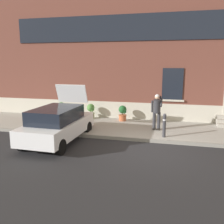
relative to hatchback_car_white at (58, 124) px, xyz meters
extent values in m
plane|color=#232326|center=(3.90, -0.08, -0.80)|extent=(80.00, 80.00, 0.00)
cube|color=#99968E|center=(3.90, 2.72, -0.72)|extent=(24.00, 3.60, 0.15)
cube|color=gray|center=(3.90, 0.86, -0.72)|extent=(24.00, 0.12, 0.15)
cube|color=brown|center=(3.90, 5.22, 2.95)|extent=(24.00, 1.40, 7.50)
cube|color=#BCB7A8|center=(3.90, 4.50, -0.25)|extent=(24.00, 0.08, 1.10)
cube|color=black|center=(4.64, 4.49, 1.40)|extent=(1.10, 0.06, 1.70)
cube|color=#BCB7A8|center=(4.64, 4.46, 0.50)|extent=(1.30, 0.12, 0.10)
cube|color=black|center=(3.90, 4.49, 4.40)|extent=(16.80, 0.06, 1.40)
cube|color=white|center=(0.00, 0.02, -0.18)|extent=(1.85, 4.04, 0.64)
cube|color=black|center=(0.00, -0.13, 0.42)|extent=(1.60, 2.44, 0.56)
cube|color=black|center=(0.05, 2.03, -0.40)|extent=(1.66, 0.14, 0.20)
cube|color=yellow|center=(0.05, 2.03, -0.22)|extent=(0.52, 0.03, 0.12)
cube|color=#B21414|center=(-0.70, 2.05, 0.04)|extent=(0.16, 0.04, 0.18)
cube|color=#B21414|center=(0.80, 2.01, 0.04)|extent=(0.16, 0.04, 0.18)
cube|color=white|center=(0.03, 1.47, 1.10)|extent=(1.50, 0.40, 0.87)
cylinder|color=black|center=(-0.83, -1.36, -0.50)|extent=(0.21, 0.60, 0.60)
cylinder|color=black|center=(0.76, -1.40, -0.50)|extent=(0.21, 0.60, 0.60)
cylinder|color=black|center=(-0.76, 1.44, -0.50)|extent=(0.21, 0.60, 0.60)
cylinder|color=black|center=(0.83, 1.40, -0.50)|extent=(0.21, 0.60, 0.60)
cylinder|color=#333338|center=(4.38, 1.27, -0.17)|extent=(0.14, 0.14, 0.95)
sphere|color=#333338|center=(4.38, 1.27, 0.32)|extent=(0.15, 0.15, 0.15)
cylinder|color=silver|center=(4.38, 1.27, 0.12)|extent=(0.15, 0.15, 0.06)
cylinder|color=#333338|center=(0.56, 1.27, -0.17)|extent=(0.14, 0.14, 0.95)
sphere|color=#333338|center=(0.56, 1.27, 0.32)|extent=(0.15, 0.15, 0.15)
cylinder|color=silver|center=(0.56, 1.27, 0.12)|extent=(0.15, 0.15, 0.06)
cylinder|color=#2D2D33|center=(3.86, 2.37, -0.20)|extent=(0.15, 0.15, 0.82)
cube|color=black|center=(3.86, 2.43, -0.60)|extent=(0.12, 0.28, 0.10)
cylinder|color=#2D2D33|center=(4.08, 2.37, -0.20)|extent=(0.15, 0.15, 0.82)
cube|color=black|center=(4.08, 2.43, -0.60)|extent=(0.12, 0.28, 0.10)
cylinder|color=#2D2D33|center=(3.97, 2.33, 0.52)|extent=(0.34, 0.43, 0.66)
sphere|color=tan|center=(3.97, 2.26, 0.96)|extent=(0.22, 0.22, 0.22)
sphere|color=silver|center=(3.97, 2.26, 0.99)|extent=(0.21, 0.21, 0.21)
cylinder|color=#2D2D33|center=(3.75, 2.29, 0.50)|extent=(0.09, 0.17, 0.57)
cylinder|color=#2D2D33|center=(4.17, 2.29, 0.72)|extent=(0.09, 0.42, 0.41)
cube|color=black|center=(4.12, 2.24, 0.94)|extent=(0.07, 0.02, 0.15)
cylinder|color=beige|center=(-1.79, 4.10, -0.48)|extent=(0.40, 0.40, 0.34)
cylinder|color=beige|center=(-1.79, 4.10, -0.34)|extent=(0.44, 0.44, 0.05)
cylinder|color=#47331E|center=(-1.79, 4.10, -0.19)|extent=(0.04, 0.04, 0.24)
sphere|color=#286B2D|center=(-1.79, 4.10, -0.01)|extent=(0.44, 0.44, 0.44)
sphere|color=#286B2D|center=(-1.69, 4.05, -0.11)|extent=(0.24, 0.24, 0.24)
cylinder|color=#606B38|center=(0.11, 3.98, -0.48)|extent=(0.40, 0.40, 0.34)
cylinder|color=#606B38|center=(0.11, 3.98, -0.34)|extent=(0.44, 0.44, 0.05)
cylinder|color=#47331E|center=(0.11, 3.98, -0.19)|extent=(0.04, 0.04, 0.24)
sphere|color=#4C843D|center=(0.11, 3.98, -0.01)|extent=(0.44, 0.44, 0.44)
sphere|color=#4C843D|center=(0.21, 3.93, -0.11)|extent=(0.24, 0.24, 0.24)
cylinder|color=#B25B38|center=(2.01, 3.86, -0.48)|extent=(0.40, 0.40, 0.34)
cylinder|color=#B25B38|center=(2.01, 3.86, -0.34)|extent=(0.44, 0.44, 0.05)
cylinder|color=#47331E|center=(2.01, 3.86, -0.19)|extent=(0.04, 0.04, 0.24)
sphere|color=#1E5628|center=(2.01, 3.86, -0.01)|extent=(0.44, 0.44, 0.44)
sphere|color=#1E5628|center=(2.11, 3.81, -0.11)|extent=(0.24, 0.24, 0.24)
camera|label=1|loc=(4.65, -9.30, 2.53)|focal=39.54mm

